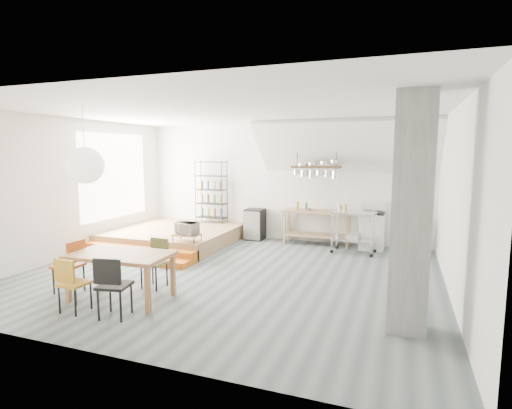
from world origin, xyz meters
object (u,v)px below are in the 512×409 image
at_px(dining_table, 121,258).
at_px(mini_fridge, 255,224).
at_px(rolling_cart, 354,226).
at_px(stove, 372,230).

distance_m(dining_table, mini_fridge, 5.12).
height_order(rolling_cart, mini_fridge, rolling_cart).
bearing_deg(mini_fridge, rolling_cart, -12.65).
relative_size(rolling_cart, mini_fridge, 1.25).
relative_size(stove, dining_table, 0.70).
xyz_separation_m(dining_table, rolling_cart, (3.23, 4.47, -0.04)).
relative_size(dining_table, rolling_cart, 1.58).
bearing_deg(dining_table, stove, 51.21).
bearing_deg(dining_table, rolling_cart, 50.92).
xyz_separation_m(dining_table, mini_fridge, (0.45, 5.09, -0.26)).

